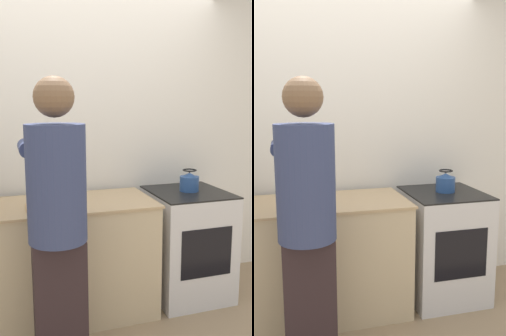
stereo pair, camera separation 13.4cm
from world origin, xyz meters
The scene contains 8 objects.
ground_plane centered at (0.00, 0.00, 0.00)m, with size 12.00×12.00×0.00m, color #997F60.
wall_back centered at (0.00, 0.72, 1.30)m, with size 8.00×0.05×2.60m.
counter centered at (-0.34, 0.32, 0.44)m, with size 1.69×0.65×0.89m.
oven centered at (0.86, 0.33, 0.45)m, with size 0.61×0.65×0.89m.
person centered at (-0.29, -0.25, 0.96)m, with size 0.39×0.62×1.76m.
cutting_board centered at (-0.30, 0.21, 0.90)m, with size 0.28×0.20×0.02m.
knife centered at (-0.28, 0.19, 0.91)m, with size 0.19×0.07×0.01m.
kettle centered at (0.88, 0.34, 0.97)m, with size 0.16×0.16×0.18m.
Camera 2 is at (-0.43, -2.41, 1.60)m, focal length 40.00 mm.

